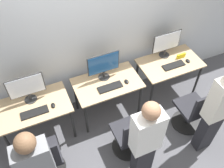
{
  "coord_description": "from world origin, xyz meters",
  "views": [
    {
      "loc": [
        -0.98,
        -2.1,
        3.5
      ],
      "look_at": [
        0.0,
        0.12,
        0.87
      ],
      "focal_mm": 40.0,
      "sensor_mm": 36.0,
      "label": 1
    }
  ],
  "objects_px": {
    "keyboard_right": "(174,65)",
    "person_right": "(218,109)",
    "monitor_left": "(26,88)",
    "mouse_right": "(188,61)",
    "mouse_left": "(53,105)",
    "keyboard_center": "(110,87)",
    "office_chair_center": "(130,137)",
    "office_chair_right": "(193,112)",
    "keyboard_left": "(35,113)",
    "monitor_center": "(104,65)",
    "office_chair_left": "(46,160)",
    "monitor_right": "(166,43)",
    "mouse_center": "(127,81)",
    "person_center": "(145,141)"
  },
  "relations": [
    {
      "from": "monitor_left",
      "to": "office_chair_left",
      "type": "xyz_separation_m",
      "value": [
        -0.05,
        -0.82,
        -0.6
      ]
    },
    {
      "from": "monitor_center",
      "to": "mouse_center",
      "type": "xyz_separation_m",
      "value": [
        0.27,
        -0.24,
        -0.24
      ]
    },
    {
      "from": "keyboard_left",
      "to": "keyboard_center",
      "type": "relative_size",
      "value": 1.0
    },
    {
      "from": "mouse_center",
      "to": "person_center",
      "type": "height_order",
      "value": "person_center"
    },
    {
      "from": "keyboard_left",
      "to": "office_chair_center",
      "type": "bearing_deg",
      "value": -31.05
    },
    {
      "from": "keyboard_center",
      "to": "keyboard_right",
      "type": "relative_size",
      "value": 1.0
    },
    {
      "from": "monitor_left",
      "to": "mouse_right",
      "type": "height_order",
      "value": "monitor_left"
    },
    {
      "from": "office_chair_left",
      "to": "mouse_center",
      "type": "xyz_separation_m",
      "value": [
        1.46,
        0.57,
        0.36
      ]
    },
    {
      "from": "mouse_center",
      "to": "office_chair_center",
      "type": "xyz_separation_m",
      "value": [
        -0.27,
        -0.7,
        -0.36
      ]
    },
    {
      "from": "monitor_center",
      "to": "mouse_right",
      "type": "relative_size",
      "value": 5.56
    },
    {
      "from": "keyboard_left",
      "to": "office_chair_left",
      "type": "bearing_deg",
      "value": -95.11
    },
    {
      "from": "person_right",
      "to": "monitor_right",
      "type": "bearing_deg",
      "value": 87.09
    },
    {
      "from": "keyboard_left",
      "to": "office_chair_left",
      "type": "relative_size",
      "value": 0.42
    },
    {
      "from": "office_chair_right",
      "to": "person_right",
      "type": "distance_m",
      "value": 0.65
    },
    {
      "from": "keyboard_right",
      "to": "person_right",
      "type": "bearing_deg",
      "value": -93.68
    },
    {
      "from": "monitor_left",
      "to": "monitor_right",
      "type": "height_order",
      "value": "same"
    },
    {
      "from": "mouse_left",
      "to": "monitor_right",
      "type": "relative_size",
      "value": 0.18
    },
    {
      "from": "mouse_left",
      "to": "keyboard_right",
      "type": "xyz_separation_m",
      "value": [
        2.01,
        0.02,
        -0.01
      ]
    },
    {
      "from": "monitor_left",
      "to": "office_chair_right",
      "type": "bearing_deg",
      "value": -22.98
    },
    {
      "from": "office_chair_center",
      "to": "office_chair_right",
      "type": "bearing_deg",
      "value": 0.17
    },
    {
      "from": "office_chair_center",
      "to": "person_right",
      "type": "bearing_deg",
      "value": -18.95
    },
    {
      "from": "mouse_left",
      "to": "keyboard_center",
      "type": "height_order",
      "value": "mouse_left"
    },
    {
      "from": "keyboard_right",
      "to": "person_right",
      "type": "height_order",
      "value": "person_right"
    },
    {
      "from": "keyboard_left",
      "to": "monitor_right",
      "type": "relative_size",
      "value": 0.76
    },
    {
      "from": "keyboard_right",
      "to": "person_right",
      "type": "relative_size",
      "value": 0.23
    },
    {
      "from": "mouse_left",
      "to": "person_right",
      "type": "distance_m",
      "value": 2.22
    },
    {
      "from": "monitor_center",
      "to": "mouse_right",
      "type": "xyz_separation_m",
      "value": [
        1.41,
        -0.23,
        -0.24
      ]
    },
    {
      "from": "office_chair_center",
      "to": "keyboard_right",
      "type": "xyz_separation_m",
      "value": [
        1.13,
        0.72,
        0.35
      ]
    },
    {
      "from": "keyboard_center",
      "to": "office_chair_left",
      "type": "bearing_deg",
      "value": -154.32
    },
    {
      "from": "mouse_center",
      "to": "keyboard_left",
      "type": "bearing_deg",
      "value": -179.45
    },
    {
      "from": "keyboard_right",
      "to": "office_chair_left",
      "type": "bearing_deg",
      "value": -165.71
    },
    {
      "from": "keyboard_right",
      "to": "monitor_center",
      "type": "bearing_deg",
      "value": 169.03
    },
    {
      "from": "keyboard_left",
      "to": "office_chair_right",
      "type": "xyz_separation_m",
      "value": [
        2.23,
        -0.69,
        -0.35
      ]
    },
    {
      "from": "person_center",
      "to": "monitor_right",
      "type": "relative_size",
      "value": 3.11
    },
    {
      "from": "keyboard_center",
      "to": "office_chair_right",
      "type": "xyz_separation_m",
      "value": [
        1.1,
        -0.7,
        -0.35
      ]
    },
    {
      "from": "mouse_left",
      "to": "monitor_center",
      "type": "relative_size",
      "value": 0.18
    },
    {
      "from": "office_chair_right",
      "to": "keyboard_center",
      "type": "bearing_deg",
      "value": 147.46
    },
    {
      "from": "monitor_center",
      "to": "mouse_center",
      "type": "distance_m",
      "value": 0.44
    },
    {
      "from": "monitor_left",
      "to": "person_right",
      "type": "height_order",
      "value": "person_right"
    },
    {
      "from": "keyboard_left",
      "to": "person_right",
      "type": "relative_size",
      "value": 0.23
    },
    {
      "from": "mouse_left",
      "to": "person_right",
      "type": "bearing_deg",
      "value": -28.84
    },
    {
      "from": "keyboard_center",
      "to": "office_chair_center",
      "type": "xyz_separation_m",
      "value": [
        0.01,
        -0.7,
        -0.35
      ]
    },
    {
      "from": "mouse_left",
      "to": "office_chair_left",
      "type": "height_order",
      "value": "office_chair_left"
    },
    {
      "from": "mouse_left",
      "to": "keyboard_center",
      "type": "relative_size",
      "value": 0.24
    },
    {
      "from": "keyboard_right",
      "to": "office_chair_center",
      "type": "bearing_deg",
      "value": -147.31
    },
    {
      "from": "office_chair_right",
      "to": "person_right",
      "type": "height_order",
      "value": "person_right"
    },
    {
      "from": "mouse_right",
      "to": "office_chair_right",
      "type": "bearing_deg",
      "value": -113.79
    },
    {
      "from": "office_chair_center",
      "to": "office_chair_right",
      "type": "distance_m",
      "value": 1.09
    },
    {
      "from": "office_chair_center",
      "to": "mouse_left",
      "type": "bearing_deg",
      "value": 141.34
    },
    {
      "from": "monitor_left",
      "to": "office_chair_center",
      "type": "xyz_separation_m",
      "value": [
        1.14,
        -0.95,
        -0.6
      ]
    }
  ]
}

